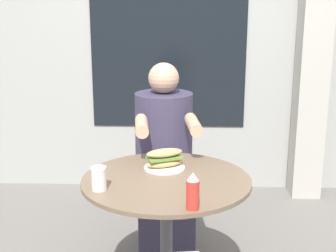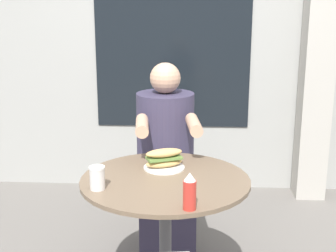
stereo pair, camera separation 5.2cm
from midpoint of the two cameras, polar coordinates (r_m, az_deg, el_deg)
storefront_wall at (r=3.85m, az=1.79°, el=12.66°), size 8.00×0.09×2.80m
lattice_pillar at (r=3.81m, az=18.28°, el=8.93°), size 0.23×0.23×2.40m
cafe_table at (r=2.31m, az=0.32°, el=-10.77°), size 0.81×0.81×0.73m
diner_chair at (r=3.18m, az=0.32°, el=-3.82°), size 0.42×0.42×0.87m
seated_diner at (r=2.86m, az=0.23°, el=-5.99°), size 0.40×0.64×1.20m
sandwich_on_plate at (r=2.35m, az=0.15°, el=-4.15°), size 0.21×0.21×0.10m
drink_cup at (r=2.11m, az=-7.92°, el=-6.28°), size 0.07×0.07×0.11m
condiment_bottle at (r=1.89m, az=3.44°, el=-8.00°), size 0.05×0.05×0.16m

